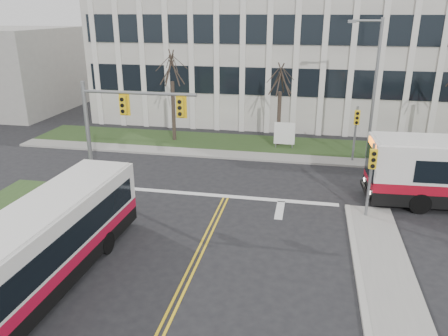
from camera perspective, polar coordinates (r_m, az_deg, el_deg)
ground at (r=16.95m, az=-5.08°, el=-14.68°), size 120.00×120.00×0.00m
sidewalk_cross at (r=30.11m, az=12.26°, el=0.99°), size 44.00×1.60×0.14m
building_lawn at (r=32.78m, az=12.23°, el=2.53°), size 44.00×5.00×0.12m
office_building at (r=43.51m, az=12.71°, el=14.70°), size 40.00×16.00×12.00m
building_annex at (r=49.87m, az=-26.65°, el=11.41°), size 12.00×12.00×8.00m
mast_arm_signal at (r=23.33m, az=-13.91°, el=6.08°), size 6.11×0.38×6.20m
signal_pole_near at (r=21.68m, az=18.69°, el=-0.30°), size 0.34×0.39×3.80m
signal_pole_far at (r=29.78m, az=16.85°, el=5.26°), size 0.34×0.39×3.80m
streetlight at (r=30.13m, az=18.83°, el=10.46°), size 2.15×0.25×9.20m
directory_sign at (r=32.02m, az=7.90°, el=4.45°), size 1.50×0.12×2.00m
tree_left at (r=33.20m, az=-6.83°, el=12.70°), size 1.80×1.80×7.70m
tree_mid at (r=31.97m, az=7.39°, el=11.26°), size 1.80×1.80×6.82m
bus_main at (r=17.07m, az=-23.23°, el=-10.14°), size 2.78×11.44×3.03m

